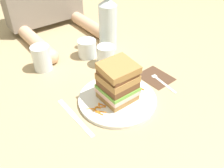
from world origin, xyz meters
name	(u,v)px	position (x,y,z in m)	size (l,w,h in m)	color
ground_plane	(121,98)	(0.00, 0.00, 0.00)	(3.00, 3.00, 0.00)	tan
main_plate	(117,99)	(-0.02, 0.00, 0.01)	(0.26, 0.26, 0.01)	white
sandwich	(118,82)	(-0.02, 0.00, 0.08)	(0.11, 0.11, 0.14)	#A87A42
carrot_shred_0	(99,113)	(-0.11, -0.02, 0.01)	(0.00, 0.00, 0.03)	orange
carrot_shred_1	(95,108)	(-0.11, 0.00, 0.01)	(0.00, 0.00, 0.03)	orange
carrot_shred_2	(97,107)	(-0.10, 0.00, 0.01)	(0.00, 0.00, 0.02)	orange
carrot_shred_3	(96,111)	(-0.11, -0.01, 0.01)	(0.00, 0.00, 0.03)	orange
carrot_shred_4	(102,107)	(-0.09, -0.01, 0.01)	(0.00, 0.00, 0.03)	orange
carrot_shred_5	(91,109)	(-0.12, 0.01, 0.01)	(0.00, 0.00, 0.03)	orange
carrot_shred_6	(101,112)	(-0.10, -0.02, 0.01)	(0.00, 0.00, 0.03)	orange
carrot_shred_7	(99,105)	(-0.09, 0.01, 0.01)	(0.00, 0.00, 0.02)	orange
carrot_shred_8	(103,106)	(-0.08, 0.00, 0.01)	(0.00, 0.00, 0.02)	orange
carrot_shred_9	(138,91)	(0.06, -0.02, 0.01)	(0.00, 0.00, 0.02)	orange
carrot_shred_10	(137,88)	(0.07, 0.00, 0.01)	(0.00, 0.00, 0.02)	orange
carrot_shred_11	(140,90)	(0.07, -0.02, 0.01)	(0.00, 0.00, 0.02)	orange
carrot_shred_12	(141,88)	(0.08, -0.01, 0.01)	(0.00, 0.00, 0.03)	orange
carrot_shred_13	(134,87)	(0.07, 0.01, 0.01)	(0.00, 0.00, 0.02)	orange
napkin_dark	(156,77)	(0.18, 0.01, 0.00)	(0.10, 0.12, 0.00)	#4C3323
fork	(160,79)	(0.18, -0.01, 0.00)	(0.03, 0.17, 0.00)	silver
knife	(76,118)	(-0.17, 0.01, 0.00)	(0.02, 0.20, 0.00)	silver
juice_glass	(106,57)	(0.08, 0.20, 0.04)	(0.07, 0.07, 0.08)	white
water_bottle	(108,24)	(0.17, 0.30, 0.12)	(0.08, 0.08, 0.27)	silver
empty_tumbler_0	(87,49)	(0.06, 0.30, 0.04)	(0.08, 0.08, 0.07)	silver
empty_tumbler_1	(42,58)	(-0.13, 0.33, 0.05)	(0.07, 0.07, 0.10)	silver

